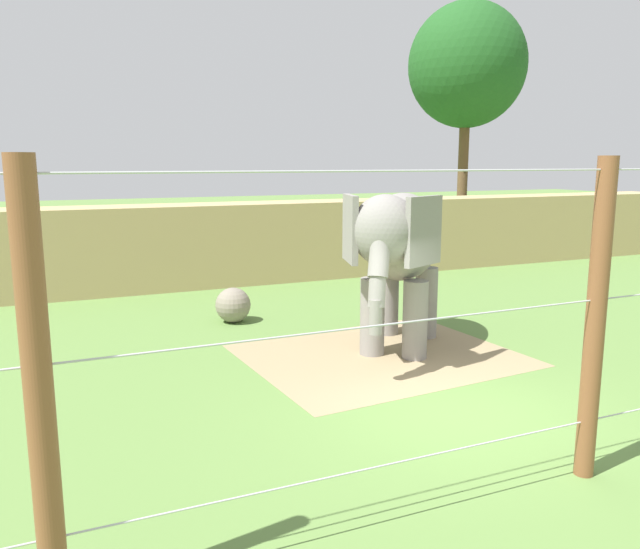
# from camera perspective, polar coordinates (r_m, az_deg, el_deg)

# --- Properties ---
(ground_plane) EXTENTS (120.00, 120.00, 0.00)m
(ground_plane) POSITION_cam_1_polar(r_m,az_deg,el_deg) (9.95, 12.46, -12.10)
(ground_plane) COLOR #5B7F3D
(dirt_patch) EXTENTS (5.35, 4.53, 0.01)m
(dirt_patch) POSITION_cam_1_polar(r_m,az_deg,el_deg) (12.39, 5.52, -7.36)
(dirt_patch) COLOR #937F5B
(dirt_patch) RESTS_ON ground
(embankment_wall) EXTENTS (36.00, 1.80, 2.48)m
(embankment_wall) POSITION_cam_1_polar(r_m,az_deg,el_deg) (19.79, -7.24, 2.90)
(embankment_wall) COLOR tan
(embankment_wall) RESTS_ON ground
(elephant) EXTENTS (3.47, 3.72, 3.20)m
(elephant) POSITION_cam_1_polar(r_m,az_deg,el_deg) (12.37, 7.24, 2.63)
(elephant) COLOR gray
(elephant) RESTS_ON ground
(enrichment_ball) EXTENTS (0.83, 0.83, 0.83)m
(enrichment_ball) POSITION_cam_1_polar(r_m,az_deg,el_deg) (14.88, -7.95, -2.78)
(enrichment_ball) COLOR gray
(enrichment_ball) RESTS_ON ground
(cable_fence) EXTENTS (12.37, 0.23, 3.81)m
(cable_fence) POSITION_cam_1_polar(r_m,az_deg,el_deg) (7.83, 23.07, -4.10)
(cable_fence) COLOR brown
(cable_fence) RESTS_ON ground
(tree_left_of_centre) EXTENTS (4.99, 4.99, 10.42)m
(tree_left_of_centre) POSITION_cam_1_polar(r_m,az_deg,el_deg) (28.66, 13.29, 18.05)
(tree_left_of_centre) COLOR brown
(tree_left_of_centre) RESTS_ON ground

